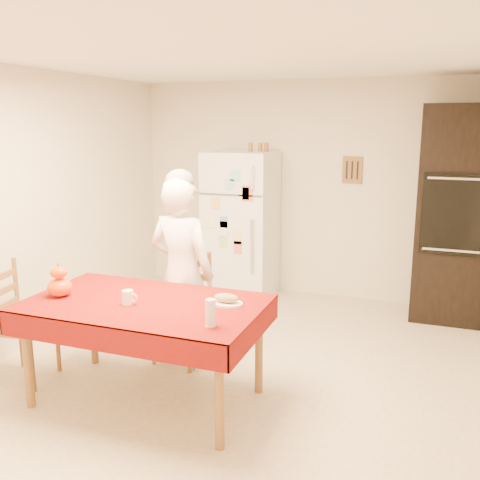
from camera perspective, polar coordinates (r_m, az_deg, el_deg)
The scene contains 17 objects.
floor at distance 4.59m, azimuth -0.36°, elevation -13.64°, with size 4.50×4.50×0.00m, color tan.
room_shell at distance 4.15m, azimuth -0.37°, elevation 6.95°, with size 4.02×4.52×2.51m.
refrigerator at distance 6.23m, azimuth 0.13°, elevation 1.58°, with size 0.75×0.74×1.70m.
oven_cabinet at distance 5.86m, azimuth 21.73°, elevation 2.51°, with size 0.70×0.62×2.20m.
dining_table at distance 3.93m, azimuth -10.14°, elevation -7.46°, with size 1.70×1.00×0.76m.
chair_far at distance 4.64m, azimuth -5.84°, elevation -6.66°, with size 0.46×0.45×0.95m.
chair_left at distance 4.61m, azimuth -22.78°, elevation -7.69°, with size 0.45×0.47×0.95m.
seated_woman at distance 4.44m, azimuth -6.24°, elevation -3.58°, with size 0.58×0.38×1.60m, color white.
coffee_mug at distance 3.87m, azimuth -11.89°, elevation -6.00°, with size 0.08×0.08×0.10m, color white.
pumpkin_lower at distance 4.17m, azimuth -18.67°, elevation -4.80°, with size 0.18×0.18×0.14m, color #D25A04.
pumpkin_upper at distance 4.14m, azimuth -18.78°, elevation -3.28°, with size 0.12×0.12×0.09m, color #E63905.
wine_glass at distance 3.38m, azimuth -3.16°, elevation -7.77°, with size 0.07×0.07×0.18m, color silver.
bread_plate at distance 3.79m, azimuth -1.47°, elevation -6.78°, with size 0.24×0.24×0.02m, color white.
bread_loaf at distance 3.78m, azimuth -1.48°, elevation -6.19°, with size 0.18×0.10×0.06m, color tan.
spice_jar_left at distance 6.14m, azimuth 1.14°, elevation 9.89°, with size 0.05×0.05×0.10m, color #8F5B1A.
spice_jar_mid at distance 6.10m, azimuth 2.19°, elevation 9.86°, with size 0.05×0.05×0.10m, color #90531A.
spice_jar_right at distance 6.08m, azimuth 2.84°, elevation 9.85°, with size 0.05×0.05×0.10m, color brown.
Camera 1 is at (1.46, -3.86, 2.01)m, focal length 40.00 mm.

